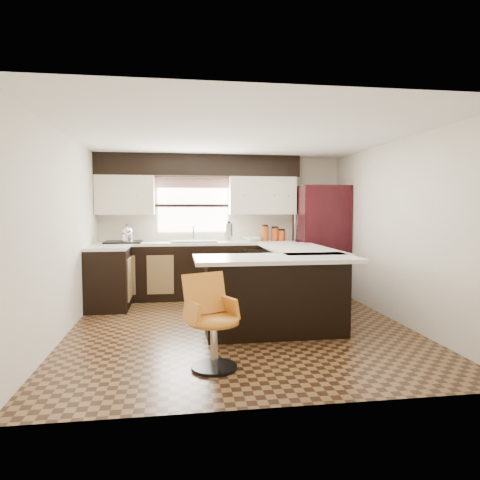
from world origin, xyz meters
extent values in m
plane|color=#49301A|center=(0.00, 0.00, 0.00)|extent=(4.40, 4.40, 0.00)
plane|color=silver|center=(0.00, 0.00, 2.40)|extent=(4.40, 4.40, 0.00)
plane|color=beige|center=(0.00, 2.20, 1.20)|extent=(4.40, 0.00, 4.40)
plane|color=beige|center=(0.00, -2.20, 1.20)|extent=(4.40, 0.00, 4.40)
plane|color=beige|center=(-2.10, 0.00, 1.20)|extent=(0.00, 4.40, 4.40)
plane|color=beige|center=(2.10, 0.00, 1.20)|extent=(0.00, 4.40, 4.40)
cube|color=black|center=(-0.45, 1.90, 0.45)|extent=(3.30, 0.60, 0.90)
cube|color=black|center=(-1.80, 1.25, 0.45)|extent=(0.60, 0.70, 0.90)
cube|color=silver|center=(-0.45, 1.90, 0.92)|extent=(3.30, 0.60, 0.04)
cube|color=silver|center=(-1.80, 1.25, 0.92)|extent=(0.60, 0.70, 0.04)
cube|color=black|center=(-0.40, 2.03, 2.22)|extent=(3.40, 0.35, 0.36)
cube|color=beige|center=(-1.62, 2.03, 1.72)|extent=(0.94, 0.35, 0.64)
cube|color=beige|center=(0.68, 2.03, 1.72)|extent=(1.14, 0.35, 0.64)
cube|color=white|center=(-0.50, 2.18, 1.55)|extent=(1.20, 0.02, 0.90)
cube|color=#D19B93|center=(-0.50, 2.14, 1.94)|extent=(1.30, 0.06, 0.18)
cube|color=#B2B2B7|center=(-0.50, 1.88, 0.96)|extent=(0.75, 0.45, 0.03)
cube|color=black|center=(0.55, 1.61, 0.43)|extent=(0.58, 0.03, 0.78)
cube|color=black|center=(-1.65, 1.88, 0.96)|extent=(0.58, 0.50, 0.02)
cube|color=black|center=(0.90, 0.62, 0.45)|extent=(0.60, 1.95, 0.90)
cube|color=black|center=(0.38, -0.35, 0.45)|extent=(1.65, 0.60, 0.90)
cube|color=silver|center=(0.95, 0.62, 0.92)|extent=(0.84, 1.95, 0.04)
cube|color=silver|center=(0.35, -0.44, 0.92)|extent=(1.89, 0.84, 0.04)
cube|color=black|center=(1.68, 1.82, 0.94)|extent=(0.81, 0.78, 1.89)
cylinder|color=silver|center=(0.09, 1.90, 1.10)|extent=(0.14, 0.14, 0.31)
imported|color=white|center=(0.48, 1.90, 0.98)|extent=(0.35, 0.35, 0.07)
cylinder|color=#953B14|center=(0.71, 1.92, 1.07)|extent=(0.13, 0.13, 0.25)
cylinder|color=#953B14|center=(0.89, 1.92, 1.05)|extent=(0.13, 0.13, 0.22)
cylinder|color=#953B14|center=(1.01, 1.92, 1.03)|extent=(0.13, 0.13, 0.18)
camera|label=1|loc=(-0.77, -5.26, 1.51)|focal=32.00mm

